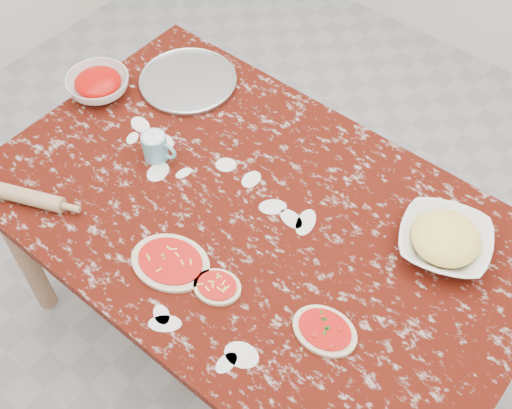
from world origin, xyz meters
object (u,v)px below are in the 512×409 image
object	(u,v)px
rolling_pin	(25,196)
pizza_tray	(188,81)
cheese_bowl	(444,242)
flour_mug	(156,147)
sauce_bowl	(99,85)
worktable	(256,231)

from	to	relation	value
rolling_pin	pizza_tray	bearing A→B (deg)	88.74
rolling_pin	cheese_bowl	bearing A→B (deg)	31.35
rolling_pin	flour_mug	bearing A→B (deg)	64.86
sauce_bowl	cheese_bowl	xyz separation A→B (m)	(1.22, 0.17, -0.00)
pizza_tray	cheese_bowl	size ratio (longest dim) A/B	1.30
worktable	flour_mug	distance (m)	0.40
sauce_bowl	worktable	bearing A→B (deg)	-5.21
cheese_bowl	flour_mug	size ratio (longest dim) A/B	2.24
pizza_tray	cheese_bowl	bearing A→B (deg)	-2.92
sauce_bowl	flour_mug	size ratio (longest dim) A/B	1.86
pizza_tray	flour_mug	size ratio (longest dim) A/B	2.90
flour_mug	worktable	bearing A→B (deg)	2.85
pizza_tray	rolling_pin	bearing A→B (deg)	-91.26
pizza_tray	flour_mug	bearing A→B (deg)	-62.96
worktable	cheese_bowl	distance (m)	0.55
sauce_bowl	rolling_pin	size ratio (longest dim) A/B	0.88
cheese_bowl	sauce_bowl	bearing A→B (deg)	-171.94
pizza_tray	sauce_bowl	xyz separation A→B (m)	(-0.20, -0.22, 0.03)
pizza_tray	worktable	bearing A→B (deg)	-28.35
cheese_bowl	rolling_pin	world-z (taller)	cheese_bowl
worktable	pizza_tray	xyz separation A→B (m)	(-0.54, 0.29, 0.09)
worktable	sauce_bowl	size ratio (longest dim) A/B	7.62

